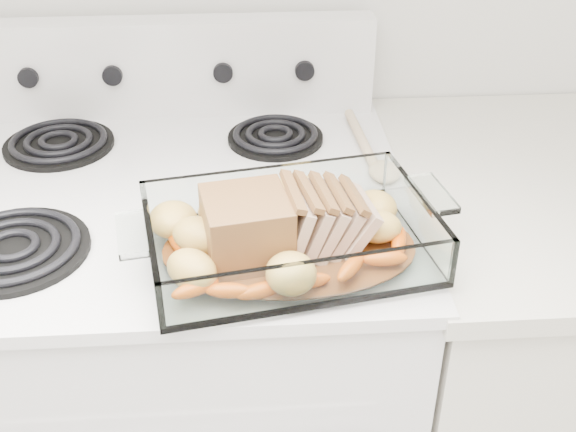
{
  "coord_description": "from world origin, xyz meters",
  "views": [
    {
      "loc": [
        0.13,
        0.66,
        1.52
      ],
      "look_at": [
        0.19,
        1.47,
        0.99
      ],
      "focal_mm": 45.0,
      "sensor_mm": 36.0,
      "label": 1
    }
  ],
  "objects": [
    {
      "name": "electric_range",
      "position": [
        0.0,
        1.66,
        0.48
      ],
      "size": [
        0.78,
        0.7,
        1.12
      ],
      "color": "silver",
      "rests_on": "ground"
    },
    {
      "name": "baking_dish",
      "position": [
        0.19,
        1.45,
        0.96
      ],
      "size": [
        0.37,
        0.24,
        0.07
      ],
      "rotation": [
        0.0,
        0.0,
        0.17
      ],
      "color": "white",
      "rests_on": "electric_range"
    },
    {
      "name": "wooden_spoon",
      "position": [
        0.35,
        1.73,
        0.94
      ],
      "size": [
        0.07,
        0.26,
        0.02
      ],
      "rotation": [
        0.0,
        0.0,
        0.06
      ],
      "color": "beige",
      "rests_on": "electric_range"
    },
    {
      "name": "counter_right",
      "position": [
        0.67,
        1.66,
        0.47
      ],
      "size": [
        0.58,
        0.68,
        0.93
      ],
      "color": "silver",
      "rests_on": "ground"
    },
    {
      "name": "roast_vegetables",
      "position": [
        0.18,
        1.49,
        0.97
      ],
      "size": [
        0.4,
        0.22,
        0.05
      ],
      "rotation": [
        0.0,
        0.0,
        -0.16
      ],
      "color": "#C85100",
      "rests_on": "baking_dish"
    },
    {
      "name": "pork_roast",
      "position": [
        0.17,
        1.45,
        0.99
      ],
      "size": [
        0.23,
        0.11,
        0.09
      ],
      "rotation": [
        0.0,
        0.0,
        -0.17
      ],
      "color": "brown",
      "rests_on": "baking_dish"
    }
  ]
}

